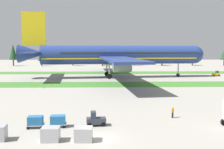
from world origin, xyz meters
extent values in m
plane|color=gray|center=(0.00, 0.00, 0.00)|extent=(400.00, 400.00, 0.00)
cube|color=#3D752D|center=(0.00, 45.86, 0.00)|extent=(320.00, 11.68, 0.01)
cube|color=#3D752D|center=(0.00, 81.21, 0.00)|extent=(320.00, 11.68, 0.01)
cylinder|color=navy|center=(6.03, 63.54, 7.96)|extent=(54.68, 12.03, 6.50)
sphere|color=navy|center=(33.03, 66.32, 7.96)|extent=(6.37, 6.37, 6.37)
cone|color=navy|center=(-23.61, 60.48, 8.44)|extent=(9.85, 7.09, 6.17)
cube|color=yellow|center=(6.03, 63.54, 6.82)|extent=(53.37, 12.03, 0.36)
cube|color=#283342|center=(9.32, 63.88, 8.77)|extent=(48.10, 11.42, 0.44)
cube|color=navy|center=(0.53, 84.54, 7.31)|extent=(12.30, 37.11, 0.58)
cylinder|color=#A3A3A8|center=(2.38, 79.24, 5.17)|extent=(5.64, 4.10, 3.57)
cube|color=navy|center=(4.94, 41.85, 7.31)|extent=(12.30, 37.11, 0.58)
cylinder|color=#A3A3A8|center=(5.66, 47.42, 5.17)|extent=(5.64, 4.10, 3.57)
cube|color=navy|center=(-23.83, 69.07, 8.93)|extent=(6.15, 13.67, 0.41)
cube|color=navy|center=(-22.07, 52.02, 8.93)|extent=(6.15, 13.67, 0.41)
cube|color=yellow|center=(-22.95, 60.55, 16.73)|extent=(7.78, 1.49, 11.04)
cylinder|color=#A3A3A8|center=(27.11, 65.71, 3.79)|extent=(0.44, 0.44, 6.38)
cylinder|color=black|center=(27.11, 65.71, 0.60)|extent=(1.24, 0.54, 1.20)
cylinder|color=#A3A3A8|center=(1.34, 66.97, 3.92)|extent=(0.44, 0.44, 6.13)
cylinder|color=black|center=(1.34, 66.97, 0.85)|extent=(1.75, 0.77, 1.70)
cylinder|color=#A3A3A8|center=(2.14, 59.22, 3.92)|extent=(0.44, 0.44, 6.13)
cylinder|color=black|center=(2.14, 59.22, 0.85)|extent=(1.75, 0.77, 1.70)
cube|color=#2D333D|center=(-0.45, 5.19, 0.69)|extent=(2.71, 1.54, 0.77)
cube|color=#283342|center=(-0.84, 5.15, 1.52)|extent=(0.80, 1.15, 0.90)
cylinder|color=black|center=(0.40, 5.82, 0.30)|extent=(0.62, 0.26, 0.60)
cylinder|color=black|center=(0.50, 4.73, 0.30)|extent=(0.62, 0.26, 0.60)
cylinder|color=black|center=(-1.41, 5.65, 0.30)|extent=(0.62, 0.26, 0.60)
cylinder|color=black|center=(-1.31, 4.55, 0.30)|extent=(0.62, 0.26, 0.60)
cube|color=#A3A3A8|center=(-5.53, 4.71, 0.40)|extent=(2.33, 1.70, 0.10)
cube|color=#23669E|center=(-5.53, 4.71, 1.00)|extent=(2.05, 1.50, 1.10)
cylinder|color=black|center=(-4.76, 5.47, 0.20)|extent=(0.41, 0.16, 0.40)
cylinder|color=black|center=(-4.63, 4.10, 0.20)|extent=(0.41, 0.16, 0.40)
cylinder|color=black|center=(-6.43, 5.31, 0.20)|extent=(0.41, 0.16, 0.40)
cylinder|color=black|center=(-6.30, 3.94, 0.20)|extent=(0.41, 0.16, 0.40)
cube|color=#A3A3A8|center=(-8.42, 4.43, 0.40)|extent=(2.33, 1.70, 0.10)
cube|color=#23669E|center=(-8.42, 4.43, 1.00)|extent=(2.05, 1.50, 1.10)
cylinder|color=black|center=(-7.65, 5.20, 0.20)|extent=(0.41, 0.16, 0.40)
cylinder|color=black|center=(-7.52, 3.82, 0.20)|extent=(0.41, 0.16, 0.40)
cylinder|color=black|center=(-9.32, 5.04, 0.20)|extent=(0.41, 0.16, 0.40)
cylinder|color=black|center=(-9.18, 3.67, 0.20)|extent=(0.41, 0.16, 0.40)
cylinder|color=black|center=(16.90, 4.86, 0.48)|extent=(0.99, 0.44, 0.96)
cube|color=yellow|center=(41.62, 67.21, 0.69)|extent=(2.72, 1.56, 0.77)
cube|color=#283342|center=(42.01, 67.25, 1.52)|extent=(0.81, 1.16, 0.90)
cylinder|color=black|center=(40.78, 66.57, 0.30)|extent=(0.62, 0.26, 0.60)
cylinder|color=black|center=(40.66, 67.66, 0.30)|extent=(0.62, 0.26, 0.60)
cylinder|color=black|center=(42.59, 66.76, 0.30)|extent=(0.62, 0.26, 0.60)
cylinder|color=black|center=(42.47, 67.85, 0.30)|extent=(0.62, 0.26, 0.60)
cylinder|color=black|center=(10.95, 9.06, 0.42)|extent=(0.18, 0.18, 0.85)
cylinder|color=black|center=(10.82, 8.88, 0.42)|extent=(0.18, 0.18, 0.85)
cylinder|color=orange|center=(10.89, 8.97, 1.16)|extent=(0.36, 0.36, 0.62)
sphere|color=tan|center=(10.89, 8.97, 1.62)|extent=(0.24, 0.24, 0.24)
cylinder|color=orange|center=(11.03, 9.15, 1.13)|extent=(0.10, 0.10, 0.58)
cylinder|color=orange|center=(10.75, 8.79, 1.13)|extent=(0.10, 0.10, 0.58)
cube|color=#A3A3A8|center=(-5.39, -0.71, 0.81)|extent=(2.02, 1.62, 1.62)
cube|color=#A3A3A8|center=(-1.69, -0.81, 0.79)|extent=(2.02, 1.63, 1.58)
cone|color=orange|center=(-18.72, 43.38, 0.27)|extent=(0.44, 0.44, 0.54)
cone|color=orange|center=(-14.44, 43.36, 0.31)|extent=(0.44, 0.44, 0.61)
cone|color=orange|center=(-15.29, 39.29, 0.25)|extent=(0.44, 0.44, 0.51)
cone|color=orange|center=(15.20, 42.52, 0.34)|extent=(0.44, 0.44, 0.69)
cylinder|color=#4C3823|center=(-51.57, 123.87, 1.76)|extent=(0.70, 0.70, 3.52)
cone|color=#1E4223|center=(-51.57, 123.87, 7.97)|extent=(4.72, 4.72, 8.90)
cylinder|color=#4C3823|center=(-35.33, 122.87, 1.38)|extent=(0.70, 0.70, 2.76)
cone|color=#1E4223|center=(-35.33, 122.87, 6.83)|extent=(4.02, 4.02, 8.15)
cylinder|color=#4C3823|center=(-18.04, 125.86, 1.91)|extent=(0.70, 0.70, 3.82)
cone|color=#1E4223|center=(-18.04, 125.86, 7.65)|extent=(4.62, 4.62, 7.65)
cylinder|color=#4C3823|center=(-0.86, 122.09, 1.44)|extent=(0.70, 0.70, 2.88)
cone|color=#1E4223|center=(-0.86, 122.09, 7.29)|extent=(4.86, 4.86, 8.83)
cylinder|color=#4C3823|center=(17.54, 125.82, 1.73)|extent=(0.70, 0.70, 3.45)
cone|color=#1E4223|center=(17.54, 125.82, 7.49)|extent=(3.99, 3.99, 8.08)
cylinder|color=#4C3823|center=(34.02, 126.28, 1.35)|extent=(0.70, 0.70, 2.70)
cone|color=#1E4223|center=(34.02, 126.28, 6.05)|extent=(6.01, 6.01, 6.71)
cylinder|color=#4C3823|center=(51.65, 125.09, 1.95)|extent=(0.70, 0.70, 3.89)
cone|color=#1E4223|center=(51.65, 125.09, 7.22)|extent=(5.36, 5.36, 6.65)
cylinder|color=#4C3823|center=(69.68, 123.57, 1.70)|extent=(0.70, 0.70, 3.39)
cone|color=#1E4223|center=(69.68, 123.57, 6.66)|extent=(5.20, 5.20, 6.54)
camera|label=1|loc=(0.80, -30.33, 10.55)|focal=43.12mm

